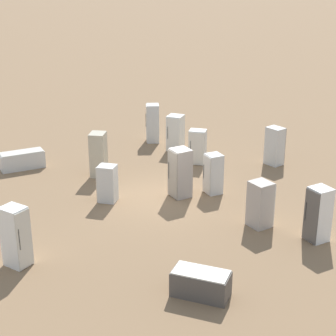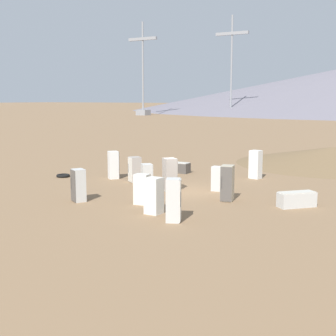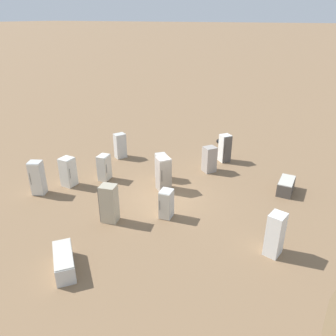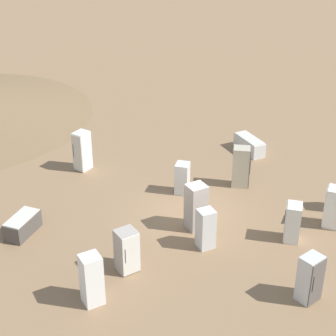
{
  "view_description": "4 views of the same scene",
  "coord_description": "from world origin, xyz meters",
  "views": [
    {
      "loc": [
        -7.37,
        18.66,
        8.96
      ],
      "look_at": [
        0.2,
        -1.36,
        0.76
      ],
      "focal_mm": 60.0,
      "sensor_mm": 36.0,
      "label": 1
    },
    {
      "loc": [
        12.83,
        -24.08,
        5.41
      ],
      "look_at": [
        -0.49,
        -0.98,
        1.44
      ],
      "focal_mm": 50.0,
      "sensor_mm": 36.0,
      "label": 2
    },
    {
      "loc": [
        14.03,
        7.27,
        9.09
      ],
      "look_at": [
        0.03,
        0.12,
        1.76
      ],
      "focal_mm": 35.0,
      "sensor_mm": 36.0,
      "label": 3
    },
    {
      "loc": [
        -18.84,
        -6.19,
        12.8
      ],
      "look_at": [
        0.69,
        1.19,
        1.75
      ],
      "focal_mm": 60.0,
      "sensor_mm": 36.0,
      "label": 4
    }
  ],
  "objects": [
    {
      "name": "scrap_tire",
      "position": [
        -9.52,
        0.06,
        0.1
      ],
      "size": [
        0.94,
        0.94,
        0.2
      ],
      "color": "black",
      "rests_on": "ground_plane"
    },
    {
      "name": "dirt_mound",
      "position": [
        5.41,
        16.33,
        0.71
      ],
      "size": [
        16.0,
        16.0,
        1.42
      ],
      "color": "brown",
      "rests_on": "ground_plane"
    },
    {
      "name": "discarded_fridge_1",
      "position": [
        -3.48,
        5.8,
        0.38
      ],
      "size": [
        1.6,
        0.78,
        0.76
      ],
      "rotation": [
        0.0,
        0.0,
        4.71
      ],
      "color": "#4C4742",
      "rests_on": "ground_plane"
    },
    {
      "name": "discarded_fridge_9",
      "position": [
        -1.75,
        -1.26,
        0.81
      ],
      "size": [
        0.86,
        0.86,
        1.63
      ],
      "rotation": [
        0.0,
        0.0,
        5.51
      ],
      "color": "silver",
      "rests_on": "ground_plane"
    },
    {
      "name": "discarded_fridge_0",
      "position": [
        6.95,
        -0.91,
        0.39
      ],
      "size": [
        1.83,
        1.89,
        0.78
      ],
      "rotation": [
        0.0,
        0.0,
        2.39
      ],
      "color": "silver",
      "rests_on": "ground_plane"
    },
    {
      "name": "discarded_fridge_6",
      "position": [
        -6.1,
        1.32,
        0.94
      ],
      "size": [
        0.92,
        0.93,
        1.88
      ],
      "rotation": [
        0.0,
        0.0,
        5.59
      ],
      "color": "white",
      "rests_on": "ground_plane"
    },
    {
      "name": "power_pylon_0",
      "position": [
        -45.85,
        118.44,
        9.81
      ],
      "size": [
        11.05,
        3.79,
        31.56
      ],
      "color": "gray",
      "rests_on": "ground_plane"
    },
    {
      "name": "discarded_fridge_3",
      "position": [
        -0.63,
        -0.5,
        0.97
      ],
      "size": [
        1.01,
        1.01,
        1.95
      ],
      "rotation": [
        0.0,
        0.0,
        5.59
      ],
      "color": "#A89E93",
      "rests_on": "ground_plane"
    },
    {
      "name": "discarded_fridge_2",
      "position": [
        2.97,
        -6.48,
        0.97
      ],
      "size": [
        0.86,
        0.87,
        1.94
      ],
      "rotation": [
        0.0,
        0.0,
        5.14
      ],
      "color": "silver",
      "rests_on": "ground_plane"
    },
    {
      "name": "discarded_fridge_8",
      "position": [
        1.82,
        0.93,
        0.73
      ],
      "size": [
        0.76,
        0.65,
        1.46
      ],
      "rotation": [
        0.0,
        0.0,
        4.82
      ],
      "color": "silver",
      "rests_on": "ground_plane"
    },
    {
      "name": "discarded_fridge_7",
      "position": [
        -3.42,
        -5.4,
        0.87
      ],
      "size": [
        0.93,
        0.89,
        1.73
      ],
      "rotation": [
        0.0,
        0.0,
        2.62
      ],
      "color": "silver",
      "rests_on": "ground_plane"
    },
    {
      "name": "discarded_fridge_12",
      "position": [
        -4.11,
        0.95,
        0.83
      ],
      "size": [
        0.99,
        0.99,
        1.65
      ],
      "rotation": [
        0.0,
        0.0,
        2.5
      ],
      "color": "#A89E93",
      "rests_on": "ground_plane"
    },
    {
      "name": "discarded_fridge_10",
      "position": [
        3.36,
        -1.35,
        0.96
      ],
      "size": [
        0.78,
        0.9,
        1.92
      ],
      "rotation": [
        0.0,
        0.0,
        3.36
      ],
      "color": "#B2A88E",
      "rests_on": "ground_plane"
    },
    {
      "name": "discarded_fridge_5",
      "position": [
        2.26,
        6.19,
        0.97
      ],
      "size": [
        0.86,
        0.73,
        1.93
      ],
      "rotation": [
        0.0,
        0.0,
        1.36
      ],
      "color": "white",
      "rests_on": "ground_plane"
    },
    {
      "name": "discarded_fridge_4",
      "position": [
        -0.13,
        -4.27,
        0.79
      ],
      "size": [
        0.81,
        0.69,
        1.57
      ],
      "rotation": [
        0.0,
        0.0,
        0.12
      ],
      "color": "silver",
      "rests_on": "ground_plane"
    },
    {
      "name": "ground_plane",
      "position": [
        0.0,
        0.0,
        0.0
      ],
      "size": [
        1000.0,
        1000.0,
        0.0
      ],
      "primitive_type": "plane",
      "color": "#846647"
    },
    {
      "name": "discarded_fridge_11",
      "position": [
        1.45,
        -5.66,
        0.87
      ],
      "size": [
        0.72,
        0.76,
        1.73
      ],
      "rotation": [
        0.0,
        0.0,
        6.26
      ],
      "color": "silver",
      "rests_on": "ground_plane"
    },
    {
      "name": "power_pylon_1",
      "position": [
        -71.12,
        105.23,
        9.22
      ],
      "size": [
        10.38,
        3.56,
        29.66
      ],
      "color": "gray",
      "rests_on": "ground_plane"
    }
  ]
}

